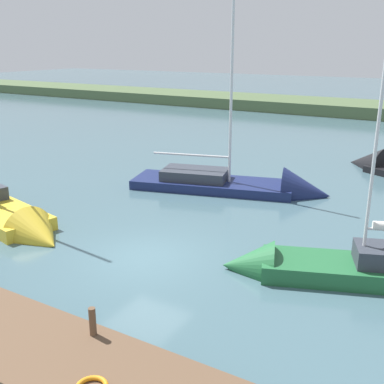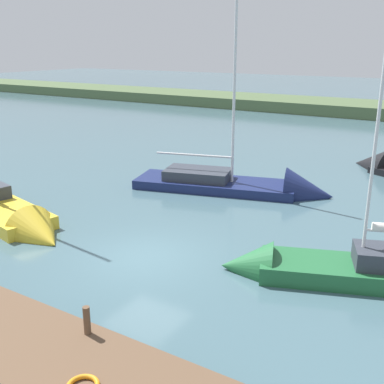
{
  "view_description": "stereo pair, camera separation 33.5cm",
  "coord_description": "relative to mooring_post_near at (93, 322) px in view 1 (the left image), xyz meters",
  "views": [
    {
      "loc": [
        -8.98,
        12.01,
        7.04
      ],
      "look_at": [
        -0.7,
        -1.98,
        1.95
      ],
      "focal_mm": 44.21,
      "sensor_mm": 36.0,
      "label": 1
    },
    {
      "loc": [
        -9.27,
        11.84,
        7.04
      ],
      "look_at": [
        -0.7,
        -1.98,
        1.95
      ],
      "focal_mm": 44.21,
      "sensor_mm": 36.0,
      "label": 2
    }
  ],
  "objects": [
    {
      "name": "far_shoreline",
      "position": [
        2.22,
        -45.15,
        -0.98
      ],
      "size": [
        180.0,
        8.0,
        2.4
      ],
      "primitive_type": "cube",
      "color": "#4C603D",
      "rests_on": "ground_plane"
    },
    {
      "name": "sailboat_far_left",
      "position": [
        -3.84,
        -6.93,
        -0.75
      ],
      "size": [
        8.29,
        4.59,
        9.46
      ],
      "rotation": [
        0.0,
        0.0,
        0.36
      ],
      "color": "#236638",
      "rests_on": "ground_plane"
    },
    {
      "name": "sailboat_far_right",
      "position": [
        9.36,
        -4.89,
        -0.8
      ],
      "size": [
        9.22,
        4.04,
        10.99
      ],
      "rotation": [
        0.0,
        0.0,
        2.92
      ],
      "color": "gold",
      "rests_on": "ground_plane"
    },
    {
      "name": "sailboat_outer_mooring",
      "position": [
        2.18,
        -13.95,
        -0.8
      ],
      "size": [
        10.14,
        5.04,
        10.54
      ],
      "rotation": [
        0.0,
        0.0,
        3.41
      ],
      "color": "navy",
      "rests_on": "ground_plane"
    },
    {
      "name": "ground_plane",
      "position": [
        2.22,
        -5.07,
        -0.98
      ],
      "size": [
        200.0,
        200.0,
        0.0
      ],
      "primitive_type": "plane",
      "color": "#42606B"
    },
    {
      "name": "mooring_post_near",
      "position": [
        0.0,
        0.0,
        0.0
      ],
      "size": [
        0.16,
        0.16,
        0.69
      ],
      "primitive_type": "cylinder",
      "color": "brown",
      "rests_on": "dock_pier"
    }
  ]
}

